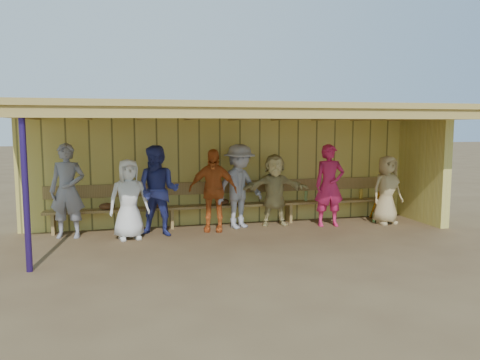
# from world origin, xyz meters

# --- Properties ---
(ground) EXTENTS (90.00, 90.00, 0.00)m
(ground) POSITION_xyz_m (0.00, 0.00, 0.00)
(ground) COLOR brown
(ground) RESTS_ON ground
(player_a) EXTENTS (0.73, 0.55, 1.80)m
(player_a) POSITION_xyz_m (-3.27, 0.68, 0.90)
(player_a) COLOR gray
(player_a) RESTS_ON ground
(player_b) EXTENTS (0.81, 0.60, 1.51)m
(player_b) POSITION_xyz_m (-2.15, 0.30, 0.76)
(player_b) COLOR white
(player_b) RESTS_ON ground
(player_c) EXTENTS (1.04, 0.93, 1.75)m
(player_c) POSITION_xyz_m (-1.60, 0.42, 0.87)
(player_c) COLOR navy
(player_c) RESTS_ON ground
(player_d) EXTENTS (1.05, 0.67, 1.66)m
(player_d) POSITION_xyz_m (-0.50, 0.60, 0.83)
(player_d) COLOR #D15E21
(player_d) RESTS_ON ground
(player_e) EXTENTS (1.29, 1.05, 1.74)m
(player_e) POSITION_xyz_m (0.08, 0.74, 0.87)
(player_e) COLOR #999AA2
(player_e) RESTS_ON ground
(player_f) EXTENTS (1.46, 0.61, 1.53)m
(player_f) POSITION_xyz_m (0.87, 0.81, 0.76)
(player_f) COLOR tan
(player_f) RESTS_ON ground
(player_g) EXTENTS (0.68, 0.49, 1.73)m
(player_g) POSITION_xyz_m (1.97, 0.46, 0.87)
(player_g) COLOR #CD2056
(player_g) RESTS_ON ground
(player_h) EXTENTS (0.78, 0.56, 1.48)m
(player_h) POSITION_xyz_m (3.27, 0.36, 0.74)
(player_h) COLOR tan
(player_h) RESTS_ON ground
(dugout_structure) EXTENTS (8.80, 3.20, 2.50)m
(dugout_structure) POSITION_xyz_m (0.39, 0.69, 1.69)
(dugout_structure) COLOR #D7C75C
(dugout_structure) RESTS_ON ground
(bench) EXTENTS (7.60, 0.34, 0.93)m
(bench) POSITION_xyz_m (0.00, 1.12, 0.53)
(bench) COLOR #A38246
(bench) RESTS_ON ground
(dugout_equipment) EXTENTS (6.12, 0.62, 0.80)m
(dugout_equipment) POSITION_xyz_m (-0.59, 0.99, 0.49)
(dugout_equipment) COLOR orange
(dugout_equipment) RESTS_ON ground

